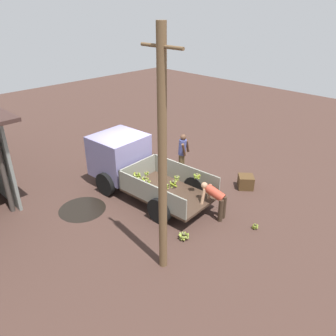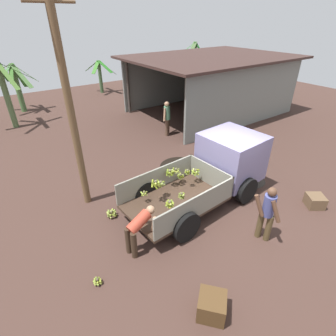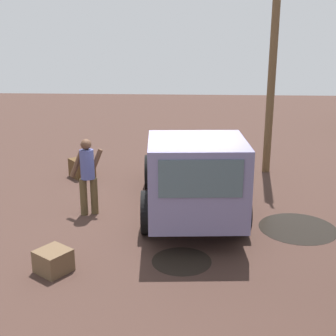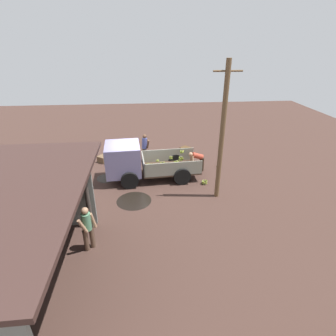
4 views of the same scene
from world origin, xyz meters
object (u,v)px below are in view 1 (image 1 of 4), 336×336
(utility_pole, at_px, (162,162))
(person_foreground_visitor, at_px, (183,152))
(cargo_truck, at_px, (128,162))
(banana_bunch_on_ground_0, at_px, (184,236))
(wooden_crate_1, at_px, (143,150))
(person_worker_loading, at_px, (215,198))
(wooden_crate_0, at_px, (246,182))
(banana_bunch_on_ground_1, at_px, (255,226))

(utility_pole, distance_m, person_foreground_visitor, 5.67)
(cargo_truck, relative_size, banana_bunch_on_ground_0, 14.72)
(banana_bunch_on_ground_0, distance_m, wooden_crate_1, 6.19)
(person_worker_loading, distance_m, banana_bunch_on_ground_0, 1.63)
(wooden_crate_1, bearing_deg, wooden_crate_0, -172.34)
(person_foreground_visitor, xyz_separation_m, banana_bunch_on_ground_1, (-4.08, 1.19, -0.81))
(person_worker_loading, relative_size, banana_bunch_on_ground_0, 3.47)
(person_worker_loading, height_order, wooden_crate_0, person_worker_loading)
(wooden_crate_1, bearing_deg, utility_pole, 142.94)
(wooden_crate_1, bearing_deg, banana_bunch_on_ground_1, 169.19)
(banana_bunch_on_ground_1, bearing_deg, utility_pole, 73.66)
(cargo_truck, bearing_deg, utility_pole, 148.65)
(cargo_truck, height_order, wooden_crate_1, cargo_truck)
(utility_pole, distance_m, wooden_crate_1, 7.61)
(wooden_crate_0, relative_size, wooden_crate_1, 1.08)
(banana_bunch_on_ground_1, bearing_deg, wooden_crate_0, -50.37)
(cargo_truck, distance_m, banana_bunch_on_ground_1, 4.92)
(person_foreground_visitor, relative_size, banana_bunch_on_ground_1, 7.47)
(cargo_truck, xyz_separation_m, utility_pole, (-3.83, 1.97, 1.96))
(utility_pole, relative_size, banana_bunch_on_ground_1, 26.74)
(banana_bunch_on_ground_0, relative_size, wooden_crate_0, 0.60)
(utility_pole, xyz_separation_m, person_worker_loading, (0.39, -2.66, -2.27))
(wooden_crate_1, bearing_deg, cargo_truck, 128.45)
(person_foreground_visitor, relative_size, wooden_crate_1, 3.32)
(person_foreground_visitor, distance_m, wooden_crate_1, 2.56)
(utility_pole, bearing_deg, banana_bunch_on_ground_1, -106.34)
(banana_bunch_on_ground_1, bearing_deg, person_foreground_visitor, -16.21)
(banana_bunch_on_ground_0, distance_m, wooden_crate_0, 3.82)
(cargo_truck, relative_size, banana_bunch_on_ground_1, 21.76)
(cargo_truck, distance_m, wooden_crate_0, 4.38)
(person_worker_loading, bearing_deg, banana_bunch_on_ground_0, 82.18)
(cargo_truck, xyz_separation_m, banana_bunch_on_ground_1, (-4.72, -1.05, -0.92))
(wooden_crate_0, distance_m, wooden_crate_1, 5.00)
(utility_pole, distance_m, banana_bunch_on_ground_0, 3.08)
(person_worker_loading, bearing_deg, utility_pole, 87.65)
(cargo_truck, height_order, utility_pole, utility_pole)
(utility_pole, relative_size, person_foreground_visitor, 3.58)
(person_worker_loading, height_order, banana_bunch_on_ground_0, person_worker_loading)
(person_worker_loading, xyz_separation_m, wooden_crate_0, (0.31, -2.28, -0.46))
(banana_bunch_on_ground_0, xyz_separation_m, wooden_crate_1, (5.34, -3.13, 0.06))
(cargo_truck, relative_size, wooden_crate_1, 9.66)
(banana_bunch_on_ground_1, distance_m, wooden_crate_0, 2.49)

